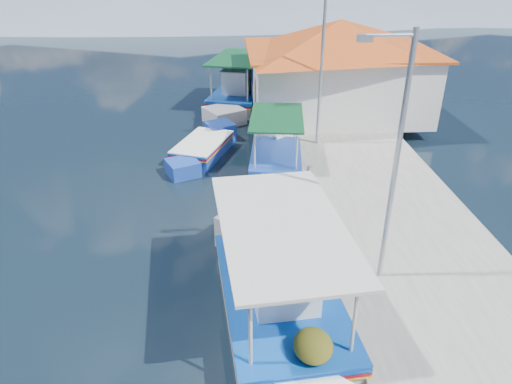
{
  "coord_description": "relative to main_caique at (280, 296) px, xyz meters",
  "views": [
    {
      "loc": [
        0.88,
        -7.4,
        7.92
      ],
      "look_at": [
        1.67,
        5.18,
        1.3
      ],
      "focal_mm": 33.17,
      "sensor_mm": 36.0,
      "label": 1
    }
  ],
  "objects": [
    {
      "name": "ground",
      "position": [
        -1.98,
        -1.27,
        -0.56
      ],
      "size": [
        160.0,
        160.0,
        0.0
      ],
      "primitive_type": "plane",
      "color": "black",
      "rests_on": "ground"
    },
    {
      "name": "quay",
      "position": [
        3.92,
        4.73,
        -0.31
      ],
      "size": [
        5.0,
        44.0,
        0.5
      ],
      "primitive_type": "cube",
      "color": "#A8A79D",
      "rests_on": "ground"
    },
    {
      "name": "bollards",
      "position": [
        1.82,
        3.98,
        0.09
      ],
      "size": [
        0.2,
        17.2,
        0.3
      ],
      "color": "#A5A8AD",
      "rests_on": "quay"
    },
    {
      "name": "main_caique",
      "position": [
        0.0,
        0.0,
        0.0
      ],
      "size": [
        3.11,
        8.85,
        2.93
      ],
      "rotation": [
        0.0,
        0.0,
        -0.1
      ],
      "color": "white",
      "rests_on": "ground"
    },
    {
      "name": "caique_green_canopy",
      "position": [
        0.74,
        8.37,
        -0.2
      ],
      "size": [
        2.42,
        6.44,
        2.42
      ],
      "rotation": [
        0.0,
        0.0,
        0.12
      ],
      "color": "white",
      "rests_on": "ground"
    },
    {
      "name": "caique_blue_hull",
      "position": [
        -2.21,
        9.89,
        -0.29
      ],
      "size": [
        2.91,
        5.23,
        0.99
      ],
      "rotation": [
        0.0,
        0.0,
        0.36
      ],
      "color": "#1C41AA",
      "rests_on": "ground"
    },
    {
      "name": "caique_far",
      "position": [
        -0.47,
        16.81,
        -0.02
      ],
      "size": [
        3.93,
        8.04,
        2.93
      ],
      "rotation": [
        0.0,
        0.0,
        0.28
      ],
      "color": "white",
      "rests_on": "ground"
    },
    {
      "name": "harbor_building",
      "position": [
        4.22,
        13.73,
        2.21
      ],
      "size": [
        10.49,
        10.49,
        4.4
      ],
      "color": "white",
      "rests_on": "quay"
    },
    {
      "name": "lamp_post_near",
      "position": [
        2.53,
        0.73,
        3.29
      ],
      "size": [
        1.21,
        0.14,
        6.0
      ],
      "color": "#A5A8AD",
      "rests_on": "quay"
    },
    {
      "name": "lamp_post_far",
      "position": [
        2.53,
        9.73,
        3.29
      ],
      "size": [
        1.21,
        0.14,
        6.0
      ],
      "color": "#A5A8AD",
      "rests_on": "quay"
    }
  ]
}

